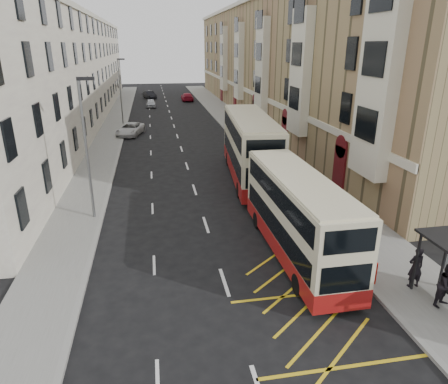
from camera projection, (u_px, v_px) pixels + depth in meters
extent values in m
plane|color=black|center=(245.00, 346.00, 13.71)|extent=(200.00, 200.00, 0.00)
cube|color=slate|center=(255.00, 141.00, 42.70)|extent=(4.00, 120.00, 0.15)
cube|color=slate|center=(105.00, 147.00, 40.13)|extent=(3.00, 120.00, 0.15)
cube|color=gray|center=(236.00, 141.00, 42.37)|extent=(0.25, 120.00, 0.15)
cube|color=gray|center=(121.00, 146.00, 40.38)|extent=(0.25, 120.00, 0.15)
cube|color=#8F7E53|center=(277.00, 62.00, 55.59)|extent=(10.00, 79.00, 15.00)
cube|color=beige|center=(242.00, 88.00, 55.97)|extent=(0.18, 79.00, 0.50)
cube|color=beige|center=(242.00, 2.00, 52.13)|extent=(0.40, 79.00, 0.50)
cube|color=beige|center=(377.00, 88.00, 21.94)|extent=(0.80, 3.20, 10.00)
cube|color=beige|center=(300.00, 73.00, 33.01)|extent=(0.80, 3.20, 10.00)
cube|color=beige|center=(262.00, 66.00, 44.09)|extent=(0.80, 3.20, 10.00)
cube|color=beige|center=(239.00, 62.00, 55.16)|extent=(0.80, 3.20, 10.00)
cube|color=beige|center=(224.00, 59.00, 66.23)|extent=(0.80, 3.20, 10.00)
cube|color=#530E12|center=(340.00, 168.00, 27.69)|extent=(0.20, 1.60, 3.00)
cube|color=#530E12|center=(285.00, 132.00, 38.77)|extent=(0.20, 1.60, 3.00)
cube|color=#530E12|center=(254.00, 113.00, 49.84)|extent=(0.20, 1.60, 3.00)
cube|color=#530E12|center=(235.00, 100.00, 60.92)|extent=(0.20, 1.60, 3.00)
cube|color=#530E12|center=(222.00, 92.00, 71.99)|extent=(0.20, 1.60, 3.00)
cube|color=white|center=(64.00, 71.00, 51.21)|extent=(9.00, 79.00, 13.00)
cube|color=beige|center=(95.00, 17.00, 49.70)|extent=(0.30, 79.00, 0.50)
cube|color=black|center=(416.00, 262.00, 16.22)|extent=(0.08, 0.08, 2.60)
cube|color=black|center=(444.00, 259.00, 16.43)|extent=(0.08, 0.08, 2.60)
cylinder|color=red|center=(376.00, 274.00, 16.83)|extent=(0.06, 0.06, 1.00)
cylinder|color=red|center=(342.00, 239.00, 19.83)|extent=(0.06, 0.06, 1.00)
cylinder|color=red|center=(316.00, 214.00, 22.83)|extent=(0.06, 0.06, 1.00)
cube|color=red|center=(343.00, 230.00, 19.66)|extent=(0.05, 6.50, 0.06)
cube|color=red|center=(342.00, 238.00, 19.81)|extent=(0.05, 6.50, 0.06)
cylinder|color=slate|center=(86.00, 151.00, 22.28)|extent=(0.16, 0.16, 8.00)
cube|color=black|center=(85.00, 79.00, 21.00)|extent=(0.90, 0.18, 0.18)
cylinder|color=slate|center=(120.00, 92.00, 49.97)|extent=(0.16, 0.16, 8.00)
cube|color=black|center=(121.00, 59.00, 48.68)|extent=(0.90, 0.18, 0.18)
cube|color=beige|center=(297.00, 214.00, 19.00)|extent=(2.37, 10.18, 3.65)
cube|color=maroon|center=(295.00, 240.00, 19.49)|extent=(2.39, 10.21, 0.83)
cube|color=black|center=(297.00, 222.00, 19.16)|extent=(2.40, 9.37, 1.02)
cube|color=black|center=(299.00, 192.00, 18.61)|extent=(2.40, 9.37, 0.92)
cube|color=beige|center=(300.00, 177.00, 18.36)|extent=(2.27, 9.78, 0.11)
cube|color=black|center=(267.00, 187.00, 23.81)|extent=(1.97, 0.08, 1.20)
cube|color=black|center=(268.00, 156.00, 23.15)|extent=(1.62, 0.08, 0.42)
cube|color=black|center=(346.00, 279.00, 14.47)|extent=(1.97, 0.08, 1.11)
cylinder|color=black|center=(257.00, 220.00, 22.41)|extent=(0.26, 0.93, 0.92)
cylinder|color=black|center=(293.00, 217.00, 22.77)|extent=(0.26, 0.93, 0.92)
cylinder|color=black|center=(298.00, 285.00, 16.41)|extent=(0.26, 0.93, 0.92)
cylinder|color=black|center=(345.00, 279.00, 16.77)|extent=(0.26, 0.93, 0.92)
cube|color=beige|center=(250.00, 147.00, 29.81)|extent=(3.85, 12.36, 4.37)
cube|color=maroon|center=(250.00, 168.00, 30.39)|extent=(3.89, 12.40, 1.00)
cube|color=black|center=(250.00, 153.00, 29.99)|extent=(3.81, 11.40, 1.22)
cube|color=black|center=(250.00, 129.00, 29.34)|extent=(3.81, 11.40, 1.11)
cube|color=beige|center=(251.00, 117.00, 29.03)|extent=(3.70, 11.87, 0.13)
cube|color=black|center=(240.00, 135.00, 35.63)|extent=(2.35, 0.30, 1.44)
cube|color=black|center=(240.00, 110.00, 34.84)|extent=(1.94, 0.26, 0.50)
cube|color=black|center=(265.00, 178.00, 24.31)|extent=(2.35, 0.30, 1.33)
cylinder|color=black|center=(228.00, 159.00, 34.04)|extent=(0.41, 1.13, 1.11)
cylinder|color=black|center=(257.00, 158.00, 34.25)|extent=(0.41, 1.13, 1.11)
cylinder|color=black|center=(240.00, 190.00, 26.77)|extent=(0.41, 1.13, 1.11)
cylinder|color=black|center=(276.00, 189.00, 26.98)|extent=(0.41, 1.13, 1.11)
imported|color=black|center=(416.00, 267.00, 16.53)|extent=(0.68, 0.46, 1.83)
imported|color=black|center=(447.00, 286.00, 15.31)|extent=(1.05, 0.94, 1.79)
imported|color=black|center=(333.00, 221.00, 20.86)|extent=(1.14, 1.00, 1.85)
imported|color=silver|center=(130.00, 129.00, 45.28)|extent=(3.50, 5.39, 1.38)
imported|color=#B5B8BD|center=(151.00, 103.00, 65.53)|extent=(1.58, 3.87, 1.32)
imported|color=black|center=(149.00, 95.00, 76.11)|extent=(2.78, 4.54, 1.41)
imported|color=maroon|center=(187.00, 97.00, 73.05)|extent=(2.02, 4.92, 1.42)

